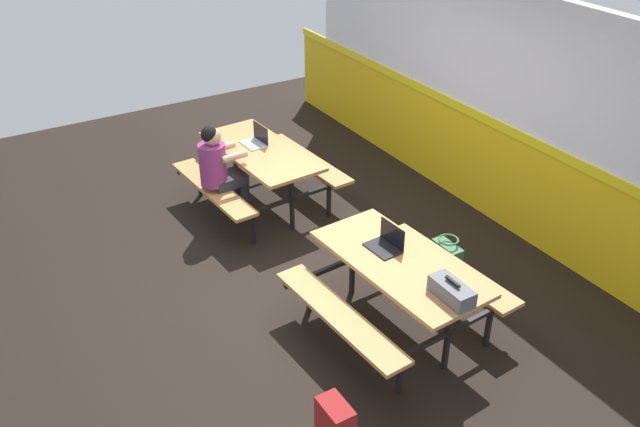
{
  "coord_description": "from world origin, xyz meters",
  "views": [
    {
      "loc": [
        5.12,
        -2.98,
        4.12
      ],
      "look_at": [
        0.0,
        0.1,
        0.55
      ],
      "focal_mm": 38.18,
      "sensor_mm": 36.0,
      "label": 1
    }
  ],
  "objects_px": {
    "laptop_silver": "(256,140)",
    "picnic_table_left": "(261,163)",
    "toolbox_grey": "(452,291)",
    "tote_bag_bright": "(446,259)",
    "picnic_table_right": "(398,277)",
    "laptop_dark": "(386,243)",
    "student_nearer": "(219,166)",
    "backpack_dark": "(336,427)"
  },
  "relations": [
    {
      "from": "picnic_table_right",
      "to": "picnic_table_left",
      "type": "bearing_deg",
      "value": -179.55
    },
    {
      "from": "laptop_silver",
      "to": "tote_bag_bright",
      "type": "height_order",
      "value": "laptop_silver"
    },
    {
      "from": "picnic_table_left",
      "to": "backpack_dark",
      "type": "bearing_deg",
      "value": -18.55
    },
    {
      "from": "laptop_silver",
      "to": "tote_bag_bright",
      "type": "xyz_separation_m",
      "value": [
        2.39,
        0.93,
        -0.59
      ]
    },
    {
      "from": "picnic_table_right",
      "to": "tote_bag_bright",
      "type": "bearing_deg",
      "value": 113.21
    },
    {
      "from": "picnic_table_right",
      "to": "laptop_dark",
      "type": "height_order",
      "value": "laptop_dark"
    },
    {
      "from": "picnic_table_right",
      "to": "laptop_silver",
      "type": "height_order",
      "value": "laptop_silver"
    },
    {
      "from": "tote_bag_bright",
      "to": "laptop_silver",
      "type": "bearing_deg",
      "value": -158.72
    },
    {
      "from": "picnic_table_right",
      "to": "backpack_dark",
      "type": "height_order",
      "value": "picnic_table_right"
    },
    {
      "from": "student_nearer",
      "to": "laptop_silver",
      "type": "bearing_deg",
      "value": 113.32
    },
    {
      "from": "backpack_dark",
      "to": "laptop_silver",
      "type": "bearing_deg",
      "value": 161.85
    },
    {
      "from": "picnic_table_left",
      "to": "picnic_table_right",
      "type": "distance_m",
      "value": 2.63
    },
    {
      "from": "picnic_table_left",
      "to": "laptop_dark",
      "type": "distance_m",
      "value": 2.41
    },
    {
      "from": "picnic_table_right",
      "to": "toolbox_grey",
      "type": "height_order",
      "value": "toolbox_grey"
    },
    {
      "from": "student_nearer",
      "to": "toolbox_grey",
      "type": "xyz_separation_m",
      "value": [
        3.18,
        0.61,
        0.1
      ]
    },
    {
      "from": "laptop_dark",
      "to": "toolbox_grey",
      "type": "relative_size",
      "value": 0.83
    },
    {
      "from": "laptop_silver",
      "to": "toolbox_grey",
      "type": "bearing_deg",
      "value": 0.59
    },
    {
      "from": "picnic_table_left",
      "to": "tote_bag_bright",
      "type": "distance_m",
      "value": 2.46
    },
    {
      "from": "toolbox_grey",
      "to": "student_nearer",
      "type": "bearing_deg",
      "value": -169.06
    },
    {
      "from": "student_nearer",
      "to": "laptop_dark",
      "type": "distance_m",
      "value": 2.39
    },
    {
      "from": "laptop_dark",
      "to": "backpack_dark",
      "type": "xyz_separation_m",
      "value": [
        1.11,
        -1.22,
        -0.57
      ]
    },
    {
      "from": "picnic_table_left",
      "to": "picnic_table_right",
      "type": "xyz_separation_m",
      "value": [
        2.63,
        0.02,
        0.0
      ]
    },
    {
      "from": "laptop_dark",
      "to": "backpack_dark",
      "type": "bearing_deg",
      "value": -47.73
    },
    {
      "from": "tote_bag_bright",
      "to": "picnic_table_left",
      "type": "bearing_deg",
      "value": -156.72
    },
    {
      "from": "picnic_table_left",
      "to": "backpack_dark",
      "type": "relative_size",
      "value": 3.9
    },
    {
      "from": "laptop_dark",
      "to": "backpack_dark",
      "type": "relative_size",
      "value": 0.76
    },
    {
      "from": "picnic_table_right",
      "to": "backpack_dark",
      "type": "bearing_deg",
      "value": -53.66
    },
    {
      "from": "toolbox_grey",
      "to": "tote_bag_bright",
      "type": "bearing_deg",
      "value": 139.14
    },
    {
      "from": "picnic_table_left",
      "to": "picnic_table_right",
      "type": "height_order",
      "value": "same"
    },
    {
      "from": "laptop_silver",
      "to": "picnic_table_left",
      "type": "bearing_deg",
      "value": -9.22
    },
    {
      "from": "laptop_silver",
      "to": "backpack_dark",
      "type": "xyz_separation_m",
      "value": [
        3.68,
        -1.21,
        -0.57
      ]
    },
    {
      "from": "picnic_table_right",
      "to": "laptop_silver",
      "type": "bearing_deg",
      "value": 179.87
    },
    {
      "from": "laptop_dark",
      "to": "toolbox_grey",
      "type": "distance_m",
      "value": 0.86
    },
    {
      "from": "picnic_table_right",
      "to": "tote_bag_bright",
      "type": "relative_size",
      "value": 3.99
    },
    {
      "from": "toolbox_grey",
      "to": "laptop_silver",
      "type": "bearing_deg",
      "value": -179.41
    },
    {
      "from": "backpack_dark",
      "to": "tote_bag_bright",
      "type": "distance_m",
      "value": 2.49
    },
    {
      "from": "picnic_table_right",
      "to": "toolbox_grey",
      "type": "relative_size",
      "value": 4.29
    },
    {
      "from": "picnic_table_right",
      "to": "laptop_dark",
      "type": "distance_m",
      "value": 0.31
    },
    {
      "from": "picnic_table_right",
      "to": "toolbox_grey",
      "type": "distance_m",
      "value": 0.68
    },
    {
      "from": "picnic_table_left",
      "to": "toolbox_grey",
      "type": "xyz_separation_m",
      "value": [
        3.26,
        0.06,
        0.24
      ]
    },
    {
      "from": "picnic_table_left",
      "to": "toolbox_grey",
      "type": "distance_m",
      "value": 3.27
    },
    {
      "from": "picnic_table_left",
      "to": "backpack_dark",
      "type": "xyz_separation_m",
      "value": [
        3.51,
        -1.18,
        -0.36
      ]
    }
  ]
}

